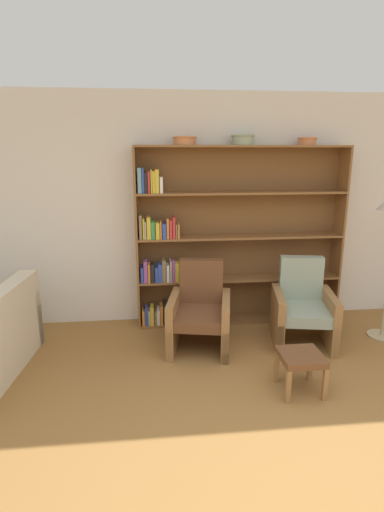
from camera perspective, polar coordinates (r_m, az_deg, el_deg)
ground_plane at (r=3.04m, az=14.84°, el=-29.03°), size 24.00×24.00×0.00m
wall_back at (r=4.94m, az=4.57°, el=6.50°), size 12.00×0.06×2.75m
bookshelf at (r=4.84m, az=4.46°, el=2.38°), size 2.49×0.30×2.15m
bowl_slate at (r=4.63m, az=-1.06°, el=16.24°), size 0.28×0.28×0.09m
bowl_cream at (r=4.74m, az=7.29°, el=16.23°), size 0.27×0.27×0.12m
bowl_terracotta at (r=4.96m, az=16.16°, el=15.56°), size 0.23×0.23×0.09m
armchair_leather at (r=4.36m, az=1.14°, el=-8.07°), size 0.76×0.79×0.93m
armchair_cushioned at (r=4.64m, az=15.52°, el=-7.20°), size 0.76×0.79×0.93m
footstool at (r=3.75m, az=15.29°, el=-14.20°), size 0.36×0.36×0.36m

